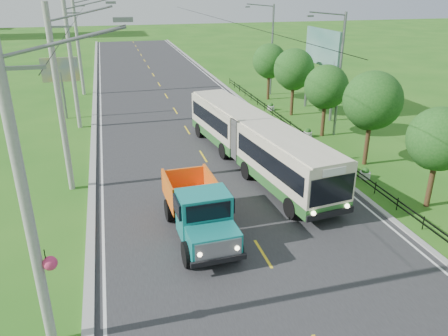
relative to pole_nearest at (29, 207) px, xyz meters
name	(u,v)px	position (x,y,z in m)	size (l,w,h in m)	color
ground	(263,254)	(8.24, 3.00, -4.94)	(240.00, 240.00, 0.00)	#236217
road	(183,123)	(8.24, 23.00, -4.93)	(14.00, 120.00, 0.02)	#28282B
curb_left	(94,129)	(1.04, 23.00, -4.86)	(0.40, 120.00, 0.15)	#9E9E99
curb_right	(263,116)	(15.39, 23.00, -4.89)	(0.30, 120.00, 0.10)	#9E9E99
edge_line_left	(101,129)	(1.59, 23.00, -4.91)	(0.12, 120.00, 0.00)	silver
edge_line_right	(258,117)	(14.89, 23.00, -4.91)	(0.12, 120.00, 0.00)	silver
centre_dash	(263,254)	(8.24, 3.00, -4.91)	(0.12, 2.20, 0.00)	yellow
railing_right	(301,134)	(16.24, 17.00, -4.64)	(0.04, 40.00, 0.60)	black
pole_nearest	(29,207)	(0.00, 0.00, 0.00)	(3.51, 0.44, 10.00)	gray
pole_near	(60,101)	(-0.02, 12.00, 0.16)	(3.51, 0.32, 10.00)	gray
pole_mid	(72,64)	(-0.02, 24.00, 0.16)	(3.51, 0.32, 10.00)	gray
pole_far	(78,45)	(-0.02, 36.00, 0.16)	(3.51, 0.32, 10.00)	gray
tree_second	(438,142)	(18.10, 5.14, -1.42)	(3.18, 3.26, 5.30)	#382314
tree_third	(372,103)	(18.10, 11.14, -0.95)	(3.60, 3.62, 6.00)	#382314
tree_fourth	(326,89)	(18.10, 17.14, -1.35)	(3.24, 3.31, 5.40)	#382314
tree_fifth	(294,71)	(18.10, 23.14, -1.08)	(3.48, 3.52, 5.80)	#382314
tree_back	(269,62)	(18.10, 29.14, -1.28)	(3.30, 3.36, 5.50)	#382314
streetlight_mid	(338,71)	(18.88, 17.00, -0.03)	(3.02, 0.20, 9.07)	slate
streetlight_far	(271,47)	(18.88, 31.00, -0.03)	(3.02, 0.20, 9.07)	slate
planter_near	(365,174)	(16.84, 9.00, -4.65)	(0.64, 0.64, 0.67)	silver
planter_mid	(308,133)	(16.84, 17.00, -4.65)	(0.64, 0.64, 0.67)	silver
planter_far	(271,107)	(16.84, 25.00, -4.65)	(0.64, 0.64, 0.67)	silver
billboard_left	(61,74)	(-1.26, 27.00, -1.07)	(3.00, 0.20, 5.20)	slate
billboard_right	(322,53)	(20.54, 23.00, 0.41)	(0.24, 6.00, 7.30)	slate
bus	(254,139)	(10.95, 12.40, -3.04)	(4.77, 16.53, 3.15)	#286428
dump_truck	(199,207)	(5.91, 5.18, -3.47)	(2.65, 6.25, 2.59)	#168480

